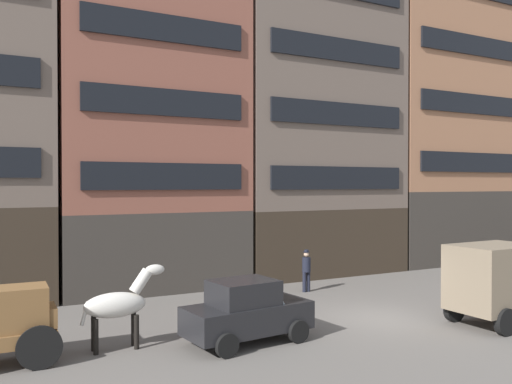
% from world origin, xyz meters
% --- Properties ---
extents(ground_plane, '(120.00, 120.00, 0.00)m').
position_xyz_m(ground_plane, '(0.00, 0.00, 0.00)').
color(ground_plane, '#605B56').
extents(building_center_left, '(8.56, 6.66, 15.96)m').
position_xyz_m(building_center_left, '(-5.38, 10.01, 8.02)').
color(building_center_left, '#38332D').
rests_on(building_center_left, ground_plane).
extents(building_center_right, '(9.52, 6.66, 16.25)m').
position_xyz_m(building_center_right, '(3.31, 10.01, 8.16)').
color(building_center_right, '#33281E').
rests_on(building_center_right, ground_plane).
extents(building_far_right, '(9.49, 6.66, 17.89)m').
position_xyz_m(building_far_right, '(12.46, 10.01, 8.99)').
color(building_far_right, '#38332D').
rests_on(building_far_right, ground_plane).
extents(cargo_wagon, '(2.94, 1.58, 1.98)m').
position_xyz_m(cargo_wagon, '(-11.73, 0.76, 1.15)').
color(cargo_wagon, brown).
rests_on(cargo_wagon, ground_plane).
extents(draft_horse, '(2.35, 0.65, 2.30)m').
position_xyz_m(draft_horse, '(-8.78, 0.75, 1.27)').
color(draft_horse, beige).
rests_on(draft_horse, ground_plane).
extents(delivery_truck_far, '(4.39, 2.21, 2.62)m').
position_xyz_m(delivery_truck_far, '(3.20, -2.39, 1.42)').
color(delivery_truck_far, maroon).
rests_on(delivery_truck_far, ground_plane).
extents(sedan_dark, '(3.85, 2.18, 1.83)m').
position_xyz_m(sedan_dark, '(-5.36, -0.36, 0.91)').
color(sedan_dark, black).
rests_on(sedan_dark, ground_plane).
extents(pedestrian_officer, '(0.51, 0.51, 1.79)m').
position_xyz_m(pedestrian_officer, '(0.15, 4.93, 0.98)').
color(pedestrian_officer, black).
rests_on(pedestrian_officer, ground_plane).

